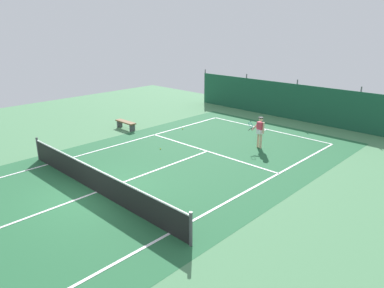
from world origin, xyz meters
name	(u,v)px	position (x,y,z in m)	size (l,w,h in m)	color
ground_plane	(97,192)	(0.00, 0.00, 0.00)	(36.00, 36.00, 0.00)	#4C8456
court_surface	(97,192)	(0.00, 0.00, 0.00)	(11.02, 26.60, 0.01)	#236038
tennis_net	(96,180)	(0.00, 0.00, 0.51)	(10.12, 0.10, 1.10)	black
back_fence	(298,109)	(0.00, 15.71, 0.67)	(16.30, 0.98, 2.70)	#195138
tennis_player	(260,130)	(1.56, 8.69, 0.96)	(0.80, 0.68, 1.64)	#D8AD8C
tennis_ball_near_player	(160,149)	(-1.95, 4.95, 0.03)	(0.07, 0.07, 0.07)	#CCDB33
tennis_ball_midcourt	(183,129)	(-3.75, 8.36, 0.03)	(0.07, 0.07, 0.07)	#CCDB33
parked_car	(338,107)	(2.01, 17.44, 0.84)	(2.26, 4.32, 1.68)	black
courtside_bench	(126,123)	(-6.31, 5.98, 0.37)	(1.60, 0.40, 0.49)	brown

